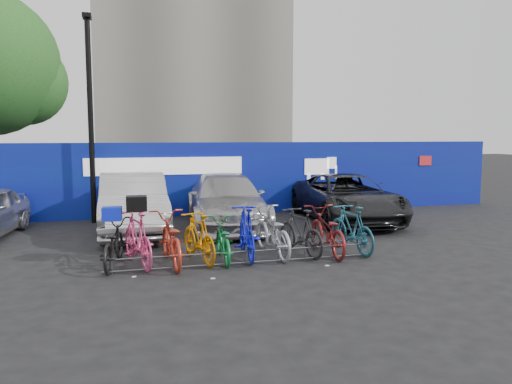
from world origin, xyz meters
name	(u,v)px	position (x,y,z in m)	size (l,w,h in m)	color
ground	(238,258)	(0.00, 0.00, 0.00)	(100.00, 100.00, 0.00)	black
hoarding	(197,179)	(0.01, 6.00, 1.20)	(22.00, 0.18, 2.40)	navy
lamppost	(90,113)	(-3.20, 5.40, 3.27)	(0.25, 0.50, 6.11)	black
bike_rack	(245,257)	(0.00, -0.60, 0.16)	(5.60, 0.03, 0.30)	#595B60
car_1	(133,203)	(-2.09, 3.52, 0.80)	(1.69, 4.85, 1.60)	#B4B4B8
car_2	(226,200)	(0.55, 3.84, 0.75)	(2.10, 5.16, 1.50)	#A7A7AC
car_3	(347,198)	(4.29, 3.68, 0.72)	(2.38, 5.17, 1.44)	black
bike_0	(113,244)	(-2.57, -0.06, 0.47)	(0.63, 1.80, 0.95)	black
bike_1	(138,239)	(-2.10, -0.11, 0.56)	(0.53, 1.88, 1.13)	#E63F7A
bike_2	(170,239)	(-1.45, -0.20, 0.53)	(0.71, 2.03, 1.06)	#AE301E
bike_3	(199,237)	(-0.86, -0.11, 0.52)	(0.49, 1.73, 1.04)	orange
bike_4	(223,240)	(-0.37, -0.16, 0.45)	(0.60, 1.72, 0.90)	#117738
bike_5	(247,232)	(0.17, -0.08, 0.57)	(0.53, 1.89, 1.14)	#0E16C2
bike_6	(272,232)	(0.77, 0.02, 0.53)	(0.70, 2.00, 1.05)	#9DA0A4
bike_7	(300,232)	(1.39, -0.08, 0.52)	(0.49, 1.74, 1.04)	black
bike_8	(327,231)	(1.97, -0.18, 0.52)	(0.69, 1.99, 1.04)	maroon
bike_9	(351,229)	(2.60, -0.13, 0.54)	(0.51, 1.79, 1.08)	#1D576A
cargo_crate	(112,214)	(-2.57, -0.06, 1.08)	(0.37, 0.28, 0.27)	#0D1ECB
cargo_topcase	(137,203)	(-2.10, -0.11, 1.28)	(0.40, 0.36, 0.30)	black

